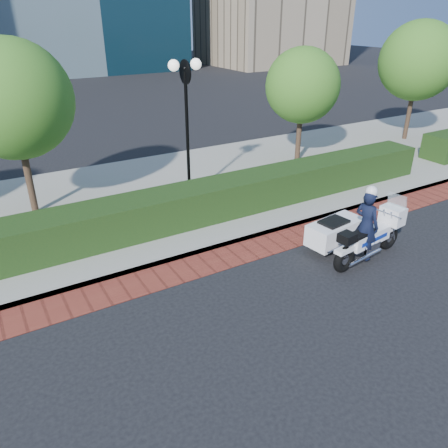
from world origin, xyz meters
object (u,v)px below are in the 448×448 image
lamppost (186,109)px  tree_c (302,86)px  tree_b (13,100)px  tree_d (418,61)px  police_motorcycle (355,231)px

lamppost → tree_c: tree_c is taller
lamppost → tree_b: (-4.50, 1.30, 0.48)m
tree_d → police_motorcycle: (-10.06, -6.52, -2.92)m
lamppost → tree_c: (5.50, 1.30, 0.09)m
tree_c → tree_d: (6.50, 0.00, 0.56)m
tree_b → tree_d: (16.50, 0.00, 0.18)m
lamppost → tree_b: 4.71m
lamppost → police_motorcycle: bearing=-69.6°
lamppost → tree_c: size_ratio=0.98×
tree_d → police_motorcycle: bearing=-147.1°
lamppost → police_motorcycle: size_ratio=1.70×
lamppost → tree_d: size_ratio=0.82×
tree_c → tree_d: bearing=0.0°
tree_c → police_motorcycle: (-3.56, -6.52, -2.36)m
lamppost → tree_d: bearing=6.2°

